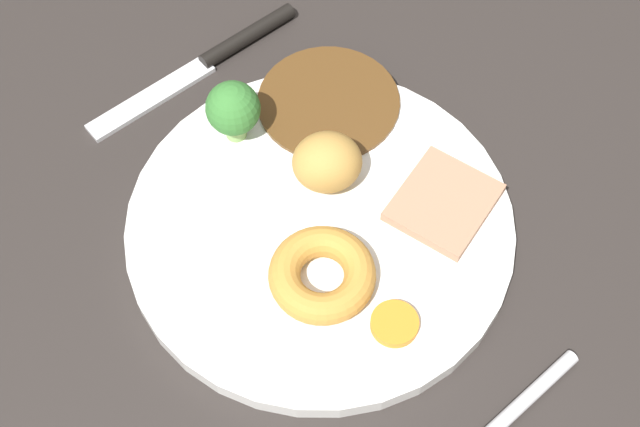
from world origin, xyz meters
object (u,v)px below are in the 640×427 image
(dinner_plate, at_px, (320,227))
(yorkshire_pudding, at_px, (322,275))
(meat_slice_main, at_px, (444,202))
(carrot_coin_front, at_px, (395,324))
(knife, at_px, (213,58))
(roast_potato_left, at_px, (326,163))
(broccoli_floret, at_px, (233,109))

(dinner_plate, xyz_separation_m, yorkshire_pudding, (-0.04, 0.03, 0.02))
(meat_slice_main, xyz_separation_m, carrot_coin_front, (-0.04, 0.08, -0.00))
(knife, bearing_deg, roast_potato_left, 86.43)
(dinner_plate, bearing_deg, carrot_coin_front, 172.47)
(meat_slice_main, distance_m, knife, 0.21)
(meat_slice_main, xyz_separation_m, broccoli_floret, (0.13, 0.07, 0.02))
(yorkshire_pudding, xyz_separation_m, broccoli_floret, (0.13, -0.03, 0.02))
(meat_slice_main, height_order, yorkshire_pudding, yorkshire_pudding)
(roast_potato_left, relative_size, carrot_coin_front, 1.56)
(broccoli_floret, bearing_deg, dinner_plate, -179.44)
(roast_potato_left, xyz_separation_m, broccoli_floret, (0.07, 0.02, 0.01))
(roast_potato_left, bearing_deg, broccoli_floret, 19.78)
(dinner_plate, bearing_deg, roast_potato_left, -45.80)
(dinner_plate, distance_m, meat_slice_main, 0.08)
(dinner_plate, height_order, broccoli_floret, broccoli_floret)
(broccoli_floret, bearing_deg, roast_potato_left, -160.22)
(meat_slice_main, bearing_deg, yorkshire_pudding, 86.22)
(dinner_plate, height_order, meat_slice_main, meat_slice_main)
(meat_slice_main, height_order, roast_potato_left, roast_potato_left)
(knife, bearing_deg, dinner_plate, 78.75)
(dinner_plate, distance_m, yorkshire_pudding, 0.05)
(dinner_plate, distance_m, carrot_coin_front, 0.09)
(broccoli_floret, relative_size, knife, 0.26)
(knife, bearing_deg, meat_slice_main, 100.24)
(roast_potato_left, xyz_separation_m, knife, (0.14, -0.01, -0.03))
(carrot_coin_front, bearing_deg, broccoli_floret, -3.38)
(roast_potato_left, relative_size, broccoli_floret, 0.97)
(yorkshire_pudding, bearing_deg, meat_slice_main, -93.78)
(broccoli_floret, bearing_deg, yorkshire_pudding, 168.43)
(dinner_plate, relative_size, roast_potato_left, 5.51)
(yorkshire_pudding, height_order, broccoli_floret, broccoli_floret)
(yorkshire_pudding, relative_size, roast_potato_left, 1.45)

